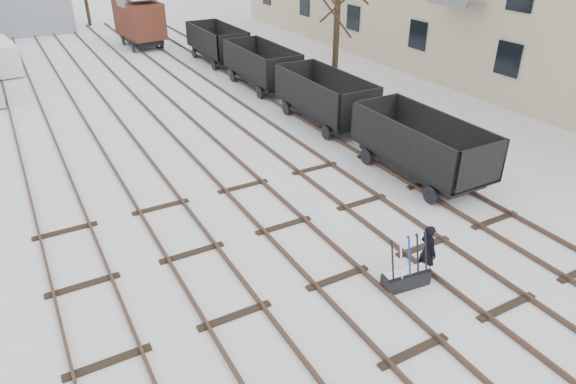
{
  "coord_description": "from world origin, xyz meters",
  "views": [
    {
      "loc": [
        -6.5,
        -8.89,
        8.59
      ],
      "look_at": [
        0.14,
        2.97,
        1.2
      ],
      "focal_mm": 32.0,
      "sensor_mm": 36.0,
      "label": 1
    }
  ],
  "objects_px": {
    "worker": "(428,251)",
    "ground_frame": "(406,277)",
    "freight_wagon_a": "(419,155)",
    "box_van_wagon": "(139,18)"
  },
  "relations": [
    {
      "from": "worker",
      "to": "freight_wagon_a",
      "type": "distance_m",
      "value": 6.05
    },
    {
      "from": "worker",
      "to": "ground_frame",
      "type": "bearing_deg",
      "value": 101.63
    },
    {
      "from": "worker",
      "to": "box_van_wagon",
      "type": "height_order",
      "value": "box_van_wagon"
    },
    {
      "from": "worker",
      "to": "box_van_wagon",
      "type": "distance_m",
      "value": 30.62
    },
    {
      "from": "freight_wagon_a",
      "to": "box_van_wagon",
      "type": "relative_size",
      "value": 1.14
    },
    {
      "from": "freight_wagon_a",
      "to": "worker",
      "type": "bearing_deg",
      "value": -129.87
    },
    {
      "from": "ground_frame",
      "to": "worker",
      "type": "bearing_deg",
      "value": 13.81
    },
    {
      "from": "ground_frame",
      "to": "box_van_wagon",
      "type": "height_order",
      "value": "box_van_wagon"
    },
    {
      "from": "worker",
      "to": "box_van_wagon",
      "type": "relative_size",
      "value": 0.32
    },
    {
      "from": "worker",
      "to": "freight_wagon_a",
      "type": "height_order",
      "value": "freight_wagon_a"
    }
  ]
}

